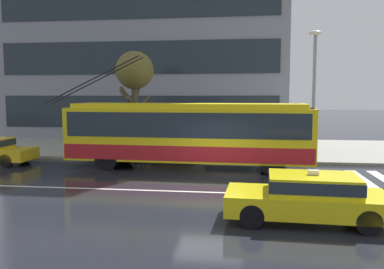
% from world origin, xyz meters
% --- Properties ---
extents(ground_plane, '(160.00, 160.00, 0.00)m').
position_xyz_m(ground_plane, '(0.00, 0.00, 0.00)').
color(ground_plane, black).
extents(sidewalk_slab, '(80.00, 10.00, 0.14)m').
position_xyz_m(sidewalk_slab, '(0.00, 9.95, 0.07)').
color(sidewalk_slab, gray).
rests_on(sidewalk_slab, ground_plane).
extents(crosswalk_stripe_edge_near, '(0.44, 4.40, 0.01)m').
position_xyz_m(crosswalk_stripe_edge_near, '(5.92, 1.47, 0.00)').
color(crosswalk_stripe_edge_near, beige).
rests_on(crosswalk_stripe_edge_near, ground_plane).
extents(lane_centre_line, '(72.00, 0.14, 0.01)m').
position_xyz_m(lane_centre_line, '(0.00, -1.20, 0.00)').
color(lane_centre_line, silver).
rests_on(lane_centre_line, ground_plane).
extents(trolleybus, '(12.40, 2.96, 5.13)m').
position_xyz_m(trolleybus, '(-1.26, 3.35, 1.63)').
color(trolleybus, yellow).
rests_on(trolleybus, ground_plane).
extents(taxi_oncoming_near, '(4.28, 2.01, 1.39)m').
position_xyz_m(taxi_oncoming_near, '(2.96, -4.10, 0.70)').
color(taxi_oncoming_near, yellow).
rests_on(taxi_oncoming_near, ground_plane).
extents(bus_shelter, '(3.76, 1.51, 2.40)m').
position_xyz_m(bus_shelter, '(-2.69, 6.91, 1.92)').
color(bus_shelter, gray).
rests_on(bus_shelter, sidewalk_slab).
extents(pedestrian_at_shelter, '(1.14, 1.14, 1.95)m').
position_xyz_m(pedestrian_at_shelter, '(3.02, 5.66, 1.70)').
color(pedestrian_at_shelter, '#2A2527').
rests_on(pedestrian_at_shelter, sidewalk_slab).
extents(pedestrian_approaching_curb, '(1.41, 1.41, 1.94)m').
position_xyz_m(pedestrian_approaching_curb, '(-6.02, 7.52, 1.69)').
color(pedestrian_approaching_curb, navy).
rests_on(pedestrian_approaching_curb, sidewalk_slab).
extents(pedestrian_walking_past, '(1.20, 1.20, 2.01)m').
position_xyz_m(pedestrian_walking_past, '(-3.09, 7.73, 1.77)').
color(pedestrian_walking_past, '#4F4145').
rests_on(pedestrian_walking_past, sidewalk_slab).
extents(pedestrian_waiting_by_pole, '(1.27, 1.27, 1.95)m').
position_xyz_m(pedestrian_waiting_by_pole, '(1.77, 7.85, 1.68)').
color(pedestrian_waiting_by_pole, navy).
rests_on(pedestrian_waiting_by_pole, sidewalk_slab).
extents(street_lamp, '(0.60, 0.32, 6.32)m').
position_xyz_m(street_lamp, '(4.61, 5.74, 3.90)').
color(street_lamp, gray).
rests_on(street_lamp, sidewalk_slab).
extents(street_tree_bare, '(2.13, 2.29, 5.65)m').
position_xyz_m(street_tree_bare, '(-4.89, 7.37, 4.57)').
color(street_tree_bare, brown).
rests_on(street_tree_bare, sidewalk_slab).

